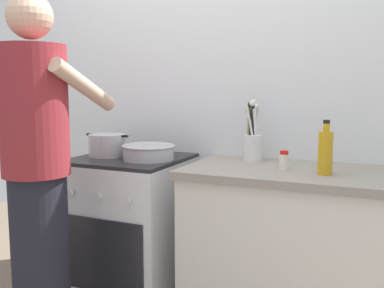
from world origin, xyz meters
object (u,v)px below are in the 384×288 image
object	(u,v)px
mixing_bowl	(149,151)
person	(38,183)
oil_bottle	(325,152)
pot	(107,145)
spice_bottle	(284,161)
utensil_crock	(253,141)
stove_range	(132,233)

from	to	relation	value
mixing_bowl	person	distance (m)	0.63
oil_bottle	pot	bearing A→B (deg)	177.87
oil_bottle	mixing_bowl	bearing A→B (deg)	177.86
spice_bottle	person	size ratio (longest dim) A/B	0.05
utensil_crock	mixing_bowl	bearing A→B (deg)	-159.13
pot	utensil_crock	distance (m)	0.84
utensil_crock	oil_bottle	bearing A→B (deg)	-30.29
pot	person	distance (m)	0.59
spice_bottle	pot	bearing A→B (deg)	179.46
stove_range	utensil_crock	world-z (taller)	utensil_crock
stove_range	mixing_bowl	distance (m)	0.52
mixing_bowl	person	world-z (taller)	person
stove_range	person	xyz separation A→B (m)	(-0.11, -0.61, 0.41)
person	utensil_crock	bearing A→B (deg)	44.84
pot	spice_bottle	xyz separation A→B (m)	(1.03, -0.01, -0.02)
utensil_crock	person	bearing A→B (deg)	-135.16
pot	person	xyz separation A→B (m)	(0.03, -0.58, -0.10)
spice_bottle	oil_bottle	world-z (taller)	oil_bottle
stove_range	pot	distance (m)	0.53
mixing_bowl	spice_bottle	xyz separation A→B (m)	(0.75, 0.00, -0.00)
oil_bottle	person	distance (m)	1.31
oil_bottle	utensil_crock	bearing A→B (deg)	149.71
mixing_bowl	utensil_crock	distance (m)	0.57
spice_bottle	person	xyz separation A→B (m)	(-1.00, -0.58, -0.09)
spice_bottle	person	bearing A→B (deg)	-149.99
pot	oil_bottle	size ratio (longest dim) A/B	1.11
pot	oil_bottle	world-z (taller)	oil_bottle
pot	oil_bottle	bearing A→B (deg)	-2.13
utensil_crock	spice_bottle	size ratio (longest dim) A/B	3.54
spice_bottle	oil_bottle	distance (m)	0.21
stove_range	spice_bottle	xyz separation A→B (m)	(0.89, -0.03, 0.50)
mixing_bowl	utensil_crock	world-z (taller)	utensil_crock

